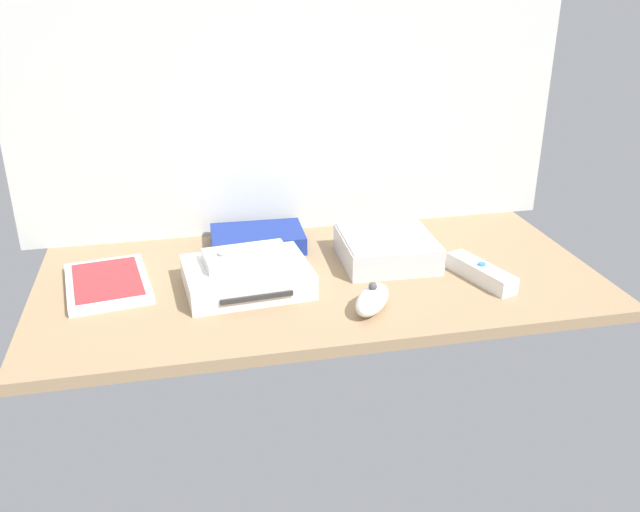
# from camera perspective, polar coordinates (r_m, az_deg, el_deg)

# --- Properties ---
(ground_plane) EXTENTS (1.00, 0.48, 0.02)m
(ground_plane) POSITION_cam_1_polar(r_m,az_deg,el_deg) (1.21, 0.00, -2.16)
(ground_plane) COLOR #9E7F5B
(ground_plane) RESTS_ON ground
(back_wall) EXTENTS (1.10, 0.01, 0.64)m
(back_wall) POSITION_cam_1_polar(r_m,az_deg,el_deg) (1.35, -2.29, 15.19)
(back_wall) COLOR silver
(back_wall) RESTS_ON ground
(game_console) EXTENTS (0.22, 0.18, 0.04)m
(game_console) POSITION_cam_1_polar(r_m,az_deg,el_deg) (1.16, -6.23, -1.76)
(game_console) COLOR white
(game_console) RESTS_ON ground_plane
(mini_computer) EXTENTS (0.18, 0.18, 0.05)m
(mini_computer) POSITION_cam_1_polar(r_m,az_deg,el_deg) (1.27, 5.69, 0.68)
(mini_computer) COLOR silver
(mini_computer) RESTS_ON ground_plane
(game_case) EXTENTS (0.16, 0.21, 0.02)m
(game_case) POSITION_cam_1_polar(r_m,az_deg,el_deg) (1.23, -17.60, -2.20)
(game_case) COLOR white
(game_case) RESTS_ON ground_plane
(network_router) EXTENTS (0.18, 0.13, 0.03)m
(network_router) POSITION_cam_1_polar(r_m,az_deg,el_deg) (1.33, -5.33, 1.45)
(network_router) COLOR navy
(network_router) RESTS_ON ground_plane
(remote_wand) EXTENTS (0.08, 0.15, 0.03)m
(remote_wand) POSITION_cam_1_polar(r_m,az_deg,el_deg) (1.22, 13.52, -1.40)
(remote_wand) COLOR white
(remote_wand) RESTS_ON ground_plane
(remote_nunchuk) EXTENTS (0.09, 0.11, 0.05)m
(remote_nunchuk) POSITION_cam_1_polar(r_m,az_deg,el_deg) (1.09, 4.47, -3.70)
(remote_nunchuk) COLOR white
(remote_nunchuk) RESTS_ON ground_plane
(remote_classic_pad) EXTENTS (0.15, 0.10, 0.02)m
(remote_classic_pad) POSITION_cam_1_polar(r_m,az_deg,el_deg) (1.16, -6.27, -0.08)
(remote_classic_pad) COLOR white
(remote_classic_pad) RESTS_ON game_console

